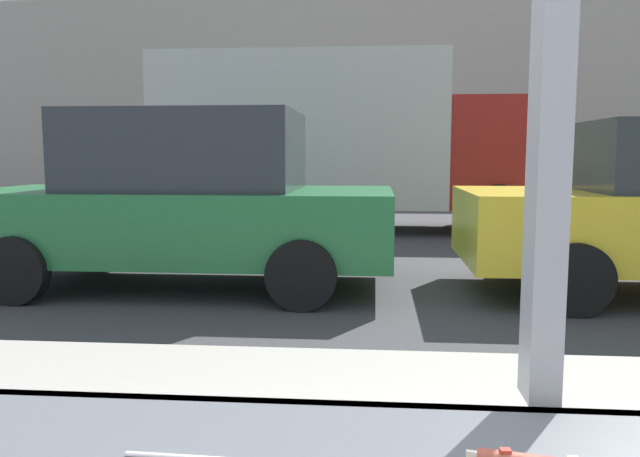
% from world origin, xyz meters
% --- Properties ---
extents(ground_plane, '(60.00, 60.00, 0.00)m').
position_xyz_m(ground_plane, '(0.00, 8.00, 0.00)').
color(ground_plane, '#38383A').
extents(building_facade_far, '(28.00, 1.20, 6.34)m').
position_xyz_m(building_facade_far, '(0.00, 20.10, 3.17)').
color(building_facade_far, '#A89E8E').
rests_on(building_facade_far, ground).
extents(parked_car_green, '(4.31, 2.03, 1.82)m').
position_xyz_m(parked_car_green, '(-2.23, 5.53, 0.91)').
color(parked_car_green, '#236B38').
rests_on(parked_car_green, ground).
extents(box_truck, '(6.85, 2.44, 3.12)m').
position_xyz_m(box_truck, '(-0.91, 10.73, 1.68)').
color(box_truck, beige).
rests_on(box_truck, ground).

